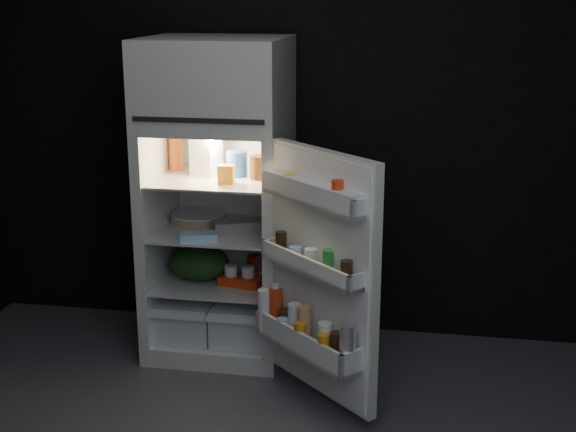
% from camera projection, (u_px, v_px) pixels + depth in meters
% --- Properties ---
extents(wall_back, '(4.00, 0.00, 2.70)m').
position_uv_depth(wall_back, '(308.00, 109.00, 4.66)').
color(wall_back, black).
rests_on(wall_back, ground).
extents(wall_front, '(4.00, 0.00, 2.70)m').
position_uv_depth(wall_front, '(19.00, 377.00, 1.44)').
color(wall_front, black).
rests_on(wall_front, ground).
extents(refrigerator, '(0.76, 0.71, 1.78)m').
position_uv_depth(refrigerator, '(219.00, 187.00, 4.48)').
color(refrigerator, white).
rests_on(refrigerator, ground).
extents(fridge_door, '(0.65, 0.63, 1.22)m').
position_uv_depth(fridge_door, '(317.00, 280.00, 3.85)').
color(fridge_door, white).
rests_on(fridge_door, ground).
extents(milk_jug, '(0.17, 0.17, 0.24)m').
position_uv_depth(milk_jug, '(206.00, 154.00, 4.43)').
color(milk_jug, white).
rests_on(milk_jug, refrigerator).
extents(mayo_jar, '(0.15, 0.15, 0.14)m').
position_uv_depth(mayo_jar, '(237.00, 164.00, 4.42)').
color(mayo_jar, '#1B4195').
rests_on(mayo_jar, refrigerator).
extents(jam_jar, '(0.13, 0.13, 0.13)m').
position_uv_depth(jam_jar, '(260.00, 167.00, 4.35)').
color(jam_jar, black).
rests_on(jam_jar, refrigerator).
extents(amber_bottle, '(0.11, 0.11, 0.22)m').
position_uv_depth(amber_bottle, '(176.00, 151.00, 4.57)').
color(amber_bottle, '#D05921').
rests_on(amber_bottle, refrigerator).
extents(small_carton, '(0.09, 0.07, 0.10)m').
position_uv_depth(small_carton, '(226.00, 174.00, 4.26)').
color(small_carton, orange).
rests_on(small_carton, refrigerator).
extents(egg_carton, '(0.33, 0.22, 0.07)m').
position_uv_depth(egg_carton, '(242.00, 227.00, 4.42)').
color(egg_carton, gray).
rests_on(egg_carton, refrigerator).
extents(pie, '(0.38, 0.38, 0.04)m').
position_uv_depth(pie, '(199.00, 218.00, 4.64)').
color(pie, tan).
rests_on(pie, refrigerator).
extents(flat_package, '(0.22, 0.16, 0.04)m').
position_uv_depth(flat_package, '(199.00, 236.00, 4.30)').
color(flat_package, '#9CD1F1').
rests_on(flat_package, refrigerator).
extents(wrapped_pkg, '(0.15, 0.14, 0.05)m').
position_uv_depth(wrapped_pkg, '(262.00, 219.00, 4.60)').
color(wrapped_pkg, beige).
rests_on(wrapped_pkg, refrigerator).
extents(produce_bag, '(0.38, 0.34, 0.20)m').
position_uv_depth(produce_bag, '(200.00, 263.00, 4.56)').
color(produce_bag, '#193815').
rests_on(produce_bag, refrigerator).
extents(yogurt_tray, '(0.25, 0.17, 0.05)m').
position_uv_depth(yogurt_tray, '(241.00, 281.00, 4.49)').
color(yogurt_tray, red).
rests_on(yogurt_tray, refrigerator).
extents(small_can_red, '(0.08, 0.08, 0.09)m').
position_uv_depth(small_can_red, '(253.00, 263.00, 4.72)').
color(small_can_red, red).
rests_on(small_can_red, refrigerator).
extents(small_can_silver, '(0.08, 0.08, 0.09)m').
position_uv_depth(small_can_silver, '(262.00, 263.00, 4.71)').
color(small_can_silver, white).
rests_on(small_can_silver, refrigerator).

